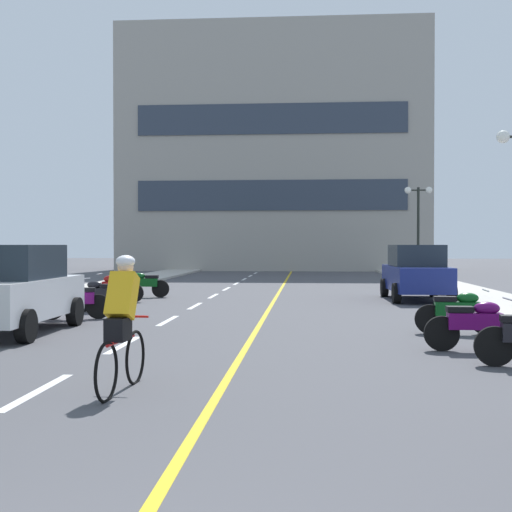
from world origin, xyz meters
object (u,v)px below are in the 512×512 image
motorcycle_8 (144,284)px  motorcycle_5 (75,300)px  street_lamp_far (418,210)px  parked_car_mid (416,272)px  motorcycle_7 (116,287)px  motorcycle_6 (101,295)px  cyclist_rider (122,320)px  motorcycle_4 (458,311)px  motorcycle_3 (475,324)px  parked_car_near (12,289)px

motorcycle_8 → motorcycle_5: bearing=-90.3°
street_lamp_far → parked_car_mid: bearing=-99.2°
motorcycle_7 → motorcycle_8: same height
motorcycle_5 → motorcycle_8: (0.04, 7.02, 0.00)m
motorcycle_6 → cyclist_rider: bearing=-71.6°
street_lamp_far → motorcycle_4: (-2.81, -22.86, -3.18)m
parked_car_mid → motorcycle_8: (-9.20, 0.44, -0.44)m
motorcycle_4 → motorcycle_6: (-8.59, 3.88, 0.00)m
motorcycle_3 → motorcycle_5: same height
motorcycle_6 → motorcycle_7: size_ratio=0.98×
parked_car_mid → motorcycle_4: parked_car_mid is taller
parked_car_near → motorcycle_5: size_ratio=2.53×
motorcycle_5 → motorcycle_4: bearing=-14.1°
motorcycle_5 → motorcycle_6: (0.13, 1.68, 0.00)m
motorcycle_7 → cyclist_rider: (3.73, -13.03, 0.41)m
parked_car_mid → motorcycle_4: 8.80m
motorcycle_4 → motorcycle_3: bearing=-95.0°
parked_car_near → motorcycle_8: 9.75m
parked_car_near → motorcycle_8: bearing=87.5°
motorcycle_6 → motorcycle_3: bearing=-36.3°
parked_car_near → parked_car_mid: bearing=44.0°
motorcycle_4 → parked_car_mid: bearing=86.6°
motorcycle_3 → motorcycle_8: 14.28m
motorcycle_5 → motorcycle_6: 1.69m
motorcycle_4 → motorcycle_8: bearing=133.3°
street_lamp_far → motorcycle_6: size_ratio=2.88×
parked_car_near → cyclist_rider: (3.76, -5.37, -0.03)m
street_lamp_far → parked_car_near: street_lamp_far is taller
motorcycle_3 → motorcycle_4: size_ratio=1.00×
street_lamp_far → motorcycle_4: bearing=-97.0°
parked_car_mid → motorcycle_3: 11.09m
motorcycle_5 → cyclist_rider: (3.37, -8.08, 0.41)m
parked_car_near → motorcycle_4: parked_car_near is taller
parked_car_mid → motorcycle_6: 10.35m
motorcycle_8 → motorcycle_7: bearing=-100.9°
motorcycle_6 → motorcycle_8: 5.33m
motorcycle_5 → parked_car_mid: bearing=35.5°
cyclist_rider → parked_car_mid: bearing=68.2°
motorcycle_4 → motorcycle_5: same height
motorcycle_6 → motorcycle_7: (-0.48, 3.26, 0.00)m
parked_car_near → cyclist_rider: parked_car_near is taller
motorcycle_5 → motorcycle_8: size_ratio=0.98×
street_lamp_far → parked_car_near: 26.38m
motorcycle_3 → motorcycle_6: (-8.39, 6.16, 0.00)m
parked_car_mid → motorcycle_5: size_ratio=2.54×
motorcycle_4 → motorcycle_7: same height
parked_car_mid → motorcycle_5: (-9.24, -6.58, -0.44)m
motorcycle_7 → motorcycle_8: bearing=79.1°
motorcycle_6 → parked_car_mid: bearing=28.3°
motorcycle_3 → cyclist_rider: 6.30m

